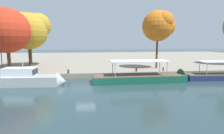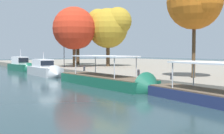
% 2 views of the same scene
% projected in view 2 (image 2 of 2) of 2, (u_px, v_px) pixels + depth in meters
% --- Properties ---
extents(ground_plane, '(220.00, 220.00, 0.00)m').
position_uv_depth(ground_plane, '(49.00, 81.00, 35.53)').
color(ground_plane, '#23383D').
extents(dock_promenade, '(120.00, 55.00, 0.84)m').
position_uv_depth(dock_promenade, '(215.00, 68.00, 55.22)').
color(dock_promenade, gray).
rests_on(dock_promenade, ground_plane).
extents(motor_yacht_0, '(8.58, 3.16, 4.83)m').
position_uv_depth(motor_yacht_0, '(22.00, 67.00, 54.84)').
color(motor_yacht_0, '#14513D').
rests_on(motor_yacht_0, ground_plane).
extents(motor_yacht_1, '(10.13, 3.20, 4.26)m').
position_uv_depth(motor_yacht_1, '(45.00, 71.00, 43.23)').
color(motor_yacht_1, '#9EA3A8').
rests_on(motor_yacht_1, ground_plane).
extents(tour_boat_2, '(14.84, 3.38, 4.39)m').
position_uv_depth(tour_boat_2, '(110.00, 82.00, 29.86)').
color(tour_boat_2, '#14513D').
rests_on(tour_boat_2, ground_plane).
extents(mooring_bollard_0, '(0.31, 0.31, 0.79)m').
position_uv_depth(mooring_bollard_0, '(139.00, 72.00, 32.62)').
color(mooring_bollard_0, '#2D2D33').
rests_on(mooring_bollard_0, dock_promenade).
extents(mooring_bollard_1, '(0.32, 0.32, 0.71)m').
position_uv_depth(mooring_bollard_1, '(84.00, 68.00, 41.56)').
color(mooring_bollard_1, '#2D2D33').
rests_on(mooring_bollard_1, dock_promenade).
extents(mooring_bollard_2, '(0.24, 0.24, 0.68)m').
position_uv_depth(mooring_bollard_2, '(171.00, 76.00, 28.73)').
color(mooring_bollard_2, '#2D2D33').
rests_on(mooring_bollard_2, dock_promenade).
extents(lamp_post, '(0.44, 0.44, 4.67)m').
position_uv_depth(lamp_post, '(64.00, 50.00, 51.50)').
color(lamp_post, black).
rests_on(lamp_post, dock_promenade).
extents(tree_0, '(7.04, 6.97, 11.55)m').
position_uv_depth(tree_0, '(77.00, 26.00, 60.35)').
color(tree_0, '#4C3823').
rests_on(tree_0, dock_promenade).
extents(tree_1, '(7.99, 8.30, 10.85)m').
position_uv_depth(tree_1, '(75.00, 30.00, 52.51)').
color(tree_1, '#4C3823').
rests_on(tree_1, dock_promenade).
extents(tree_2, '(8.01, 7.50, 11.03)m').
position_uv_depth(tree_2, '(109.00, 26.00, 54.15)').
color(tree_2, '#4C3823').
rests_on(tree_2, dock_promenade).
extents(tree_4, '(6.14, 5.78, 10.89)m').
position_uv_depth(tree_4, '(196.00, 0.00, 29.86)').
color(tree_4, '#4C3823').
rests_on(tree_4, dock_promenade).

